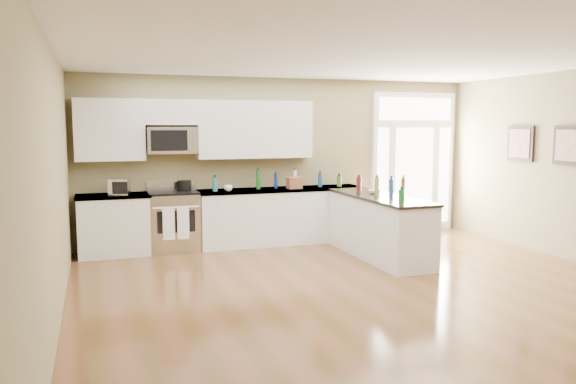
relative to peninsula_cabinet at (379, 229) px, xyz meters
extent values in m
plane|color=brown|center=(-0.93, -2.24, -0.43)|extent=(8.00, 8.00, 0.00)
plane|color=#897F57|center=(-0.93, 1.76, 0.97)|extent=(7.00, 0.00, 7.00)
plane|color=#897F57|center=(-4.42, -2.24, 0.97)|extent=(0.00, 8.00, 8.00)
plane|color=white|center=(-0.93, -2.24, 2.37)|extent=(8.00, 8.00, 0.00)
cube|color=silver|center=(-3.80, 1.45, 0.02)|extent=(1.06, 0.62, 0.90)
cube|color=black|center=(-3.80, 1.45, -0.38)|extent=(1.02, 0.52, 0.10)
cube|color=black|center=(-3.80, 1.45, 0.49)|extent=(1.10, 0.66, 0.04)
cube|color=silver|center=(-1.08, 1.45, 0.02)|extent=(2.81, 0.62, 0.90)
cube|color=black|center=(-1.08, 1.45, -0.38)|extent=(2.77, 0.52, 0.10)
cube|color=black|center=(-1.08, 1.45, 0.49)|extent=(2.85, 0.66, 0.04)
cube|color=silver|center=(0.00, 0.00, 0.02)|extent=(0.65, 2.28, 0.90)
cube|color=black|center=(0.00, 0.00, -0.38)|extent=(0.61, 2.18, 0.10)
cube|color=black|center=(0.00, 0.00, 0.49)|extent=(0.69, 2.32, 0.04)
cube|color=silver|center=(-3.81, 1.59, 1.49)|extent=(1.04, 0.33, 0.95)
cube|color=silver|center=(-1.50, 1.59, 1.49)|extent=(1.94, 0.33, 0.95)
cube|color=silver|center=(-2.88, 1.59, 1.77)|extent=(0.82, 0.33, 0.40)
cube|color=silver|center=(-2.88, 1.56, 1.33)|extent=(0.78, 0.40, 0.42)
cube|color=black|center=(-2.94, 1.35, 1.33)|extent=(0.56, 0.01, 0.32)
cube|color=white|center=(1.62, 1.72, 0.87)|extent=(1.70, 0.08, 2.60)
cube|color=white|center=(1.62, 1.67, 0.62)|extent=(0.78, 0.02, 1.80)
cube|color=white|center=(0.96, 1.67, 0.62)|extent=(0.22, 0.02, 1.80)
cube|color=white|center=(2.28, 1.67, 0.62)|extent=(0.22, 0.02, 1.80)
cube|color=white|center=(1.62, 1.67, 1.87)|extent=(1.50, 0.02, 0.40)
cube|color=black|center=(2.54, -0.04, 1.27)|extent=(0.04, 0.58, 0.58)
cube|color=brown|center=(2.52, -0.04, 1.27)|extent=(0.01, 0.46, 0.46)
cube|color=black|center=(2.54, -1.04, 1.27)|extent=(0.04, 0.58, 0.58)
cube|color=brown|center=(2.52, -1.04, 1.27)|extent=(0.01, 0.46, 0.46)
cube|color=silver|center=(-2.89, 1.45, 0.03)|extent=(0.77, 0.63, 0.92)
cube|color=black|center=(-2.89, 1.45, 0.50)|extent=(0.77, 0.60, 0.03)
cube|color=silver|center=(-2.89, 1.75, 0.58)|extent=(0.77, 0.04, 0.14)
cube|color=black|center=(-2.89, 1.13, 0.09)|extent=(0.58, 0.01, 0.34)
cylinder|color=silver|center=(-2.89, 1.10, 0.31)|extent=(0.70, 0.02, 0.02)
cube|color=white|center=(-3.01, 1.09, 0.07)|extent=(0.18, 0.02, 0.50)
cube|color=white|center=(-2.79, 1.09, 0.07)|extent=(0.18, 0.02, 0.50)
cylinder|color=black|center=(-2.69, 1.55, 0.60)|extent=(0.28, 0.28, 0.18)
cube|color=silver|center=(-3.70, 1.34, 0.63)|extent=(0.34, 0.30, 0.25)
cube|color=brown|center=(-0.89, 1.32, 0.60)|extent=(0.24, 0.18, 0.19)
imported|color=white|center=(-3.68, 1.34, 0.53)|extent=(0.18, 0.18, 0.04)
imported|color=white|center=(0.05, 0.25, 0.54)|extent=(0.25, 0.25, 0.06)
imported|color=white|center=(-2.02, 1.32, 0.55)|extent=(0.15, 0.15, 0.10)
cylinder|color=#19591E|center=(-1.48, 1.46, 0.66)|extent=(0.07, 0.07, 0.31)
cylinder|color=navy|center=(0.09, -0.19, 0.64)|extent=(0.07, 0.07, 0.27)
cylinder|color=brown|center=(0.08, -0.54, 0.66)|extent=(0.06, 0.06, 0.31)
cylinder|color=olive|center=(0.01, 0.11, 0.64)|extent=(0.07, 0.07, 0.27)
cylinder|color=#26727F|center=(-2.23, 1.38, 0.62)|extent=(0.08, 0.08, 0.22)
cylinder|color=#591919|center=(-0.12, 0.46, 0.63)|extent=(0.08, 0.08, 0.24)
cylinder|color=#B2B2B7|center=(-0.83, 1.49, 0.65)|extent=(0.07, 0.07, 0.29)
cylinder|color=navy|center=(-1.18, 1.44, 0.63)|extent=(0.06, 0.06, 0.25)
cylinder|color=#3F7226|center=(-0.03, 1.41, 0.60)|extent=(0.08, 0.08, 0.19)
cylinder|color=#19591E|center=(-0.12, -0.84, 0.60)|extent=(0.08, 0.08, 0.19)
cylinder|color=navy|center=(-0.38, 1.44, 0.62)|extent=(0.07, 0.07, 0.24)
camera|label=1|loc=(-4.04, -7.47, 1.54)|focal=35.00mm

